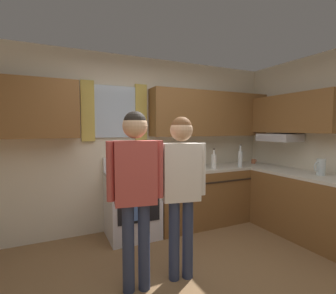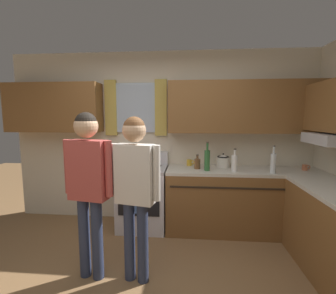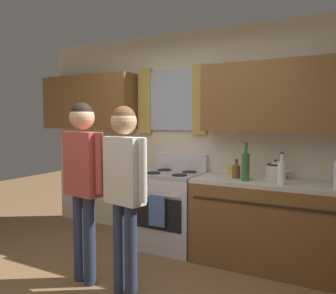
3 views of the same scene
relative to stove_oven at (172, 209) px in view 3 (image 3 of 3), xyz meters
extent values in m
cube|color=beige|center=(0.20, 0.36, 0.83)|extent=(4.60, 0.10, 2.60)
cube|color=silver|center=(-0.15, 0.29, 1.30)|extent=(0.59, 0.03, 0.74)
cube|color=gold|center=(-0.54, 0.28, 1.30)|extent=(0.18, 0.04, 0.84)
cube|color=gold|center=(0.24, 0.28, 1.30)|extent=(0.18, 0.04, 0.84)
cube|color=brown|center=(-1.38, 0.15, 1.30)|extent=(1.43, 0.32, 0.73)
cube|color=brown|center=(1.43, 0.15, 1.30)|extent=(2.14, 0.32, 0.73)
cube|color=brown|center=(1.43, 0.00, -0.04)|extent=(2.14, 0.62, 0.86)
cube|color=beige|center=(1.43, 0.00, 0.41)|extent=(2.14, 0.62, 0.04)
cube|color=#2D2319|center=(1.43, -0.32, 0.25)|extent=(2.02, 0.01, 0.02)
cube|color=silver|center=(0.00, 0.00, -0.04)|extent=(0.69, 0.62, 0.86)
cube|color=black|center=(0.00, -0.32, 0.01)|extent=(0.57, 0.01, 0.36)
cylinder|color=#ADADB2|center=(0.00, -0.34, 0.23)|extent=(0.57, 0.02, 0.02)
cube|color=#ADADB2|center=(0.00, 0.00, 0.41)|extent=(0.69, 0.62, 0.04)
cube|color=silver|center=(0.00, 0.27, 0.53)|extent=(0.69, 0.08, 0.20)
cylinder|color=black|center=(-0.17, -0.14, 0.44)|extent=(0.17, 0.17, 0.01)
cylinder|color=black|center=(0.17, -0.14, 0.44)|extent=(0.17, 0.17, 0.01)
cylinder|color=black|center=(-0.17, 0.13, 0.44)|extent=(0.17, 0.17, 0.01)
cylinder|color=black|center=(0.17, 0.13, 0.44)|extent=(0.17, 0.17, 0.01)
cube|color=#4C72B7|center=(0.00, -0.35, 0.05)|extent=(0.20, 0.02, 0.34)
cylinder|color=white|center=(1.28, -0.15, 0.54)|extent=(0.08, 0.08, 0.22)
cylinder|color=white|center=(1.28, -0.15, 0.69)|extent=(0.03, 0.03, 0.08)
cylinder|color=#3F382D|center=(1.28, -0.15, 0.74)|extent=(0.03, 0.03, 0.02)
cylinder|color=#2D6633|center=(0.92, -0.12, 0.57)|extent=(0.08, 0.08, 0.28)
cylinder|color=#2D6633|center=(0.92, -0.12, 0.76)|extent=(0.03, 0.03, 0.10)
cylinder|color=#3F382D|center=(0.92, -0.12, 0.82)|extent=(0.03, 0.03, 0.02)
cylinder|color=brown|center=(0.79, -0.02, 0.50)|extent=(0.08, 0.08, 0.14)
cylinder|color=brown|center=(0.79, -0.02, 0.60)|extent=(0.03, 0.03, 0.05)
cylinder|color=#3F382D|center=(0.79, -0.02, 0.63)|extent=(0.04, 0.04, 0.02)
cylinder|color=gold|center=(0.67, 0.20, 0.48)|extent=(0.08, 0.08, 0.09)
torus|color=gold|center=(0.72, 0.20, 0.48)|extent=(0.06, 0.01, 0.06)
cylinder|color=silver|center=(1.16, 0.12, 0.50)|extent=(0.20, 0.20, 0.14)
cone|color=silver|center=(1.16, 0.12, 0.60)|extent=(0.18, 0.18, 0.05)
sphere|color=black|center=(1.16, 0.12, 0.63)|extent=(0.02, 0.02, 0.02)
cone|color=silver|center=(1.29, 0.12, 0.53)|extent=(0.09, 0.04, 0.07)
torus|color=black|center=(1.16, 0.12, 0.59)|extent=(0.17, 0.17, 0.02)
cylinder|color=#2D3856|center=(-0.24, -1.18, -0.05)|extent=(0.11, 0.11, 0.83)
cylinder|color=#2D3856|center=(-0.38, -1.16, -0.05)|extent=(0.11, 0.11, 0.83)
cube|color=#BF4C47|center=(-0.31, -1.17, 0.65)|extent=(0.40, 0.22, 0.59)
cylinder|color=#BF4C47|center=(-0.09, -1.21, 0.68)|extent=(0.07, 0.07, 0.54)
cylinder|color=#BF4C47|center=(-0.53, -1.13, 0.68)|extent=(0.07, 0.07, 0.54)
sphere|color=#DBAD84|center=(-0.31, -1.17, 1.08)|extent=(0.23, 0.23, 0.23)
sphere|color=black|center=(-0.31, -1.17, 1.11)|extent=(0.21, 0.21, 0.21)
cylinder|color=#2D3856|center=(0.23, -1.19, -0.06)|extent=(0.11, 0.11, 0.81)
cylinder|color=#2D3856|center=(0.09, -1.16, -0.06)|extent=(0.11, 0.11, 0.81)
cube|color=white|center=(0.16, -1.18, 0.62)|extent=(0.39, 0.23, 0.57)
cylinder|color=white|center=(0.37, -1.22, 0.65)|extent=(0.07, 0.07, 0.53)
cylinder|color=white|center=(-0.06, -1.13, 0.65)|extent=(0.07, 0.07, 0.53)
sphere|color=#DBAD84|center=(0.16, -1.18, 1.04)|extent=(0.22, 0.22, 0.22)
sphere|color=brown|center=(0.16, -1.18, 1.07)|extent=(0.20, 0.20, 0.20)
camera|label=1|loc=(-0.98, -3.31, 1.05)|focal=26.42mm
camera|label=2|loc=(0.67, -3.40, 1.17)|focal=25.89mm
camera|label=3|loc=(1.83, -3.52, 1.05)|focal=36.22mm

